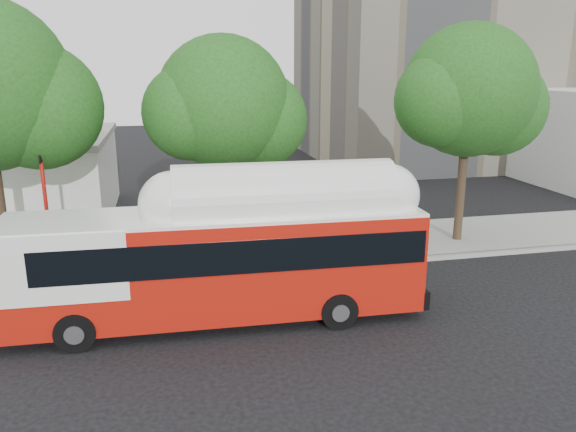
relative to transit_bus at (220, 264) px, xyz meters
name	(u,v)px	position (x,y,z in m)	size (l,w,h in m)	color
ground	(283,318)	(1.84, -0.29, -1.79)	(120.00, 120.00, 0.00)	black
sidewalk	(250,250)	(1.84, 6.21, -1.72)	(60.00, 5.00, 0.15)	gray
curb_strip	(261,271)	(1.84, 3.61, -1.72)	(60.00, 0.30, 0.15)	gray
red_curb_segment	(179,278)	(-1.16, 3.61, -1.71)	(10.00, 0.32, 0.16)	maroon
street_tree_left	(0,92)	(-6.69, 5.27, 4.81)	(6.67, 5.80, 9.74)	#2D2116
street_tree_mid	(234,108)	(1.24, 5.77, 4.11)	(5.75, 5.00, 8.62)	#2D2116
street_tree_right	(477,96)	(11.27, 5.57, 4.46)	(6.21, 5.40, 9.18)	#2D2116
transit_bus	(220,264)	(0.00, 0.00, 0.00)	(13.04, 3.10, 3.83)	#AF160C
signal_pole	(48,221)	(-5.41, 3.94, 0.58)	(0.13, 0.44, 4.62)	red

